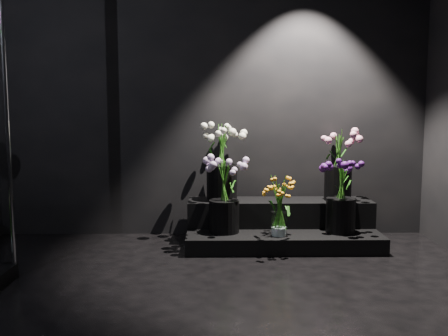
{
  "coord_description": "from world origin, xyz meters",
  "views": [
    {
      "loc": [
        0.04,
        -2.68,
        1.18
      ],
      "look_at": [
        0.1,
        1.2,
        0.73
      ],
      "focal_mm": 40.0,
      "sensor_mm": 36.0,
      "label": 1
    }
  ],
  "objects": [
    {
      "name": "floor",
      "position": [
        0.0,
        0.0,
        0.0
      ],
      "size": [
        4.0,
        4.0,
        0.0
      ],
      "primitive_type": "plane",
      "color": "black",
      "rests_on": "ground"
    },
    {
      "name": "wall_back",
      "position": [
        0.0,
        2.0,
        1.4
      ],
      "size": [
        4.0,
        0.0,
        4.0
      ],
      "primitive_type": "plane",
      "rotation": [
        1.57,
        0.0,
        0.0
      ],
      "color": "black",
      "rests_on": "floor"
    },
    {
      "name": "display_riser",
      "position": [
        0.61,
        1.67,
        0.15
      ],
      "size": [
        1.66,
        0.74,
        0.37
      ],
      "color": "black",
      "rests_on": "floor"
    },
    {
      "name": "bouquet_orange_bells",
      "position": [
        0.56,
        1.37,
        0.4
      ],
      "size": [
        0.29,
        0.29,
        0.52
      ],
      "rotation": [
        0.0,
        0.0,
        0.13
      ],
      "color": "white",
      "rests_on": "display_riser"
    },
    {
      "name": "bouquet_lilac",
      "position": [
        0.1,
        1.49,
        0.5
      ],
      "size": [
        0.44,
        0.44,
        0.66
      ],
      "rotation": [
        0.0,
        0.0,
        -0.33
      ],
      "color": "black",
      "rests_on": "display_riser"
    },
    {
      "name": "bouquet_purple",
      "position": [
        1.1,
        1.48,
        0.48
      ],
      "size": [
        0.37,
        0.37,
        0.62
      ],
      "rotation": [
        0.0,
        0.0,
        0.17
      ],
      "color": "black",
      "rests_on": "display_riser"
    },
    {
      "name": "bouquet_cream_roses",
      "position": [
        0.09,
        1.77,
        0.76
      ],
      "size": [
        0.47,
        0.47,
        0.69
      ],
      "rotation": [
        0.0,
        0.0,
        -0.18
      ],
      "color": "black",
      "rests_on": "display_riser"
    },
    {
      "name": "bouquet_pink_roses",
      "position": [
        1.13,
        1.76,
        0.75
      ],
      "size": [
        0.48,
        0.48,
        0.65
      ],
      "rotation": [
        0.0,
        0.0,
        0.38
      ],
      "color": "black",
      "rests_on": "display_riser"
    }
  ]
}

